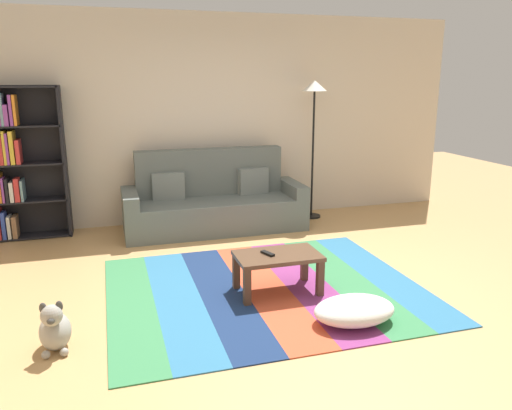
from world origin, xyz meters
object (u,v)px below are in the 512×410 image
(couch, at_px, (214,203))
(standing_lamp, at_px, (314,104))
(coffee_table, at_px, (278,261))
(dog, at_px, (55,329))
(bookshelf, at_px, (15,163))
(tv_remote, at_px, (268,253))
(pouf, at_px, (354,310))

(couch, bearing_deg, standing_lamp, 5.61)
(coffee_table, height_order, standing_lamp, standing_lamp)
(dog, xyz_separation_m, standing_lamp, (3.12, 2.74, 1.39))
(bookshelf, distance_m, tv_remote, 3.39)
(bookshelf, relative_size, standing_lamp, 0.97)
(coffee_table, bearing_deg, bookshelf, 135.27)
(bookshelf, distance_m, dog, 3.04)
(couch, height_order, tv_remote, couch)
(couch, bearing_deg, bookshelf, 172.98)
(pouf, bearing_deg, coffee_table, 117.82)
(bookshelf, relative_size, tv_remote, 12.04)
(bookshelf, distance_m, standing_lamp, 3.77)
(pouf, distance_m, standing_lamp, 3.44)
(pouf, height_order, standing_lamp, standing_lamp)
(tv_remote, bearing_deg, coffee_table, -29.52)
(dog, distance_m, standing_lamp, 4.38)
(couch, relative_size, coffee_table, 3.01)
(pouf, bearing_deg, standing_lamp, 73.40)
(bookshelf, bearing_deg, couch, -7.02)
(pouf, bearing_deg, dog, 173.40)
(bookshelf, height_order, pouf, bookshelf)
(bookshelf, relative_size, dog, 4.54)
(coffee_table, bearing_deg, standing_lamp, 60.46)
(coffee_table, height_order, pouf, coffee_table)
(bookshelf, xyz_separation_m, tv_remote, (2.34, -2.39, -0.54))
(coffee_table, bearing_deg, tv_remote, 172.09)
(tv_remote, bearing_deg, pouf, -79.03)
(bookshelf, height_order, dog, bookshelf)
(standing_lamp, xyz_separation_m, tv_remote, (-1.37, -2.25, -1.17))
(couch, relative_size, standing_lamp, 1.22)
(couch, height_order, coffee_table, couch)
(tv_remote, bearing_deg, bookshelf, 112.73)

